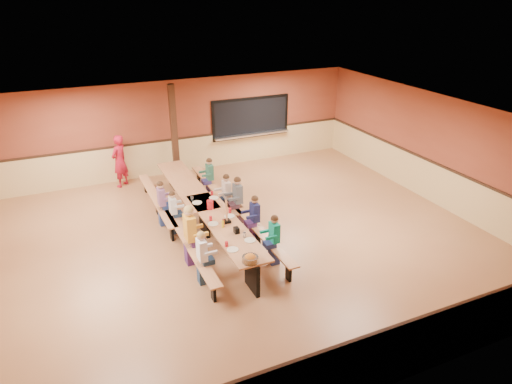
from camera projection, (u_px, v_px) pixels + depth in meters
name	position (u px, v px, depth m)	size (l,w,h in m)	color
ground	(234.00, 242.00, 10.96)	(12.00, 12.00, 0.00)	brown
room_envelope	(234.00, 216.00, 10.68)	(12.04, 10.04, 3.02)	brown
kitchen_pass_through	(251.00, 119.00, 15.44)	(2.78, 0.28, 1.38)	black
structural_post	(174.00, 133.00, 13.93)	(0.18, 0.18, 3.00)	#331C11
cafeteria_table_main	(225.00, 232.00, 10.31)	(1.91, 3.70, 0.74)	#B27146
cafeteria_table_second	(186.00, 190.00, 12.43)	(1.91, 3.70, 0.74)	#B27146
seated_child_white_left	(202.00, 258.00, 9.22)	(0.36, 0.29, 1.18)	white
seated_adult_yellow	(190.00, 235.00, 9.86)	(0.45, 0.37, 1.38)	gold
seated_child_grey_left	(173.00, 213.00, 11.14)	(0.32, 0.26, 1.11)	silver
seated_child_teal_right	(274.00, 240.00, 9.88)	(0.35, 0.29, 1.17)	#0C9077
seated_child_navy_right	(255.00, 219.00, 10.74)	(0.36, 0.29, 1.18)	#1A1E50
seated_child_char_right	(238.00, 200.00, 11.63)	(0.39, 0.32, 1.24)	#4F5359
seated_child_purple_sec	(162.00, 204.00, 11.53)	(0.35, 0.29, 1.18)	#7C517D
seated_child_green_sec	(210.00, 178.00, 13.04)	(0.35, 0.29, 1.18)	#2C6753
seated_child_tan_sec	(227.00, 196.00, 11.91)	(0.36, 0.30, 1.20)	beige
standing_woman	(120.00, 161.00, 13.71)	(0.59, 0.39, 1.61)	#A91329
punch_pitcher	(210.00, 205.00, 10.87)	(0.16, 0.16, 0.22)	red
chip_bowl	(250.00, 259.00, 8.79)	(0.32, 0.32, 0.15)	orange
napkin_dispenser	(236.00, 230.00, 9.83)	(0.10, 0.14, 0.13)	black
condiment_mustard	(223.00, 224.00, 10.04)	(0.06, 0.06, 0.17)	yellow
condiment_ketchup	(223.00, 223.00, 10.07)	(0.06, 0.06, 0.17)	#B2140F
table_paddle	(227.00, 217.00, 10.24)	(0.16, 0.16, 0.56)	black
place_settings	(224.00, 222.00, 10.20)	(0.65, 3.30, 0.11)	beige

